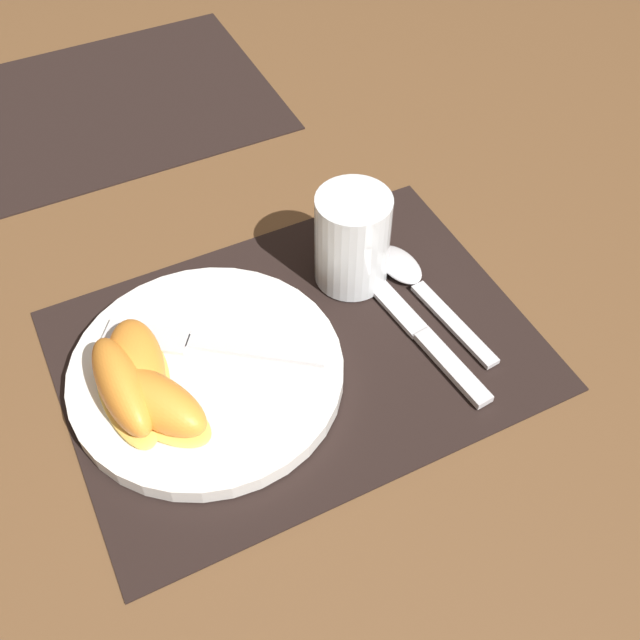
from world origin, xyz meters
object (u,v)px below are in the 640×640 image
at_px(plate, 207,372).
at_px(citrus_wedge_2, 155,402).
at_px(spoon, 413,280).
at_px(fork, 197,344).
at_px(citrus_wedge_1, 124,390).
at_px(knife, 410,321).
at_px(citrus_wedge_0, 136,368).
at_px(juice_glass, 352,244).

relative_size(plate, citrus_wedge_2, 2.07).
bearing_deg(spoon, citrus_wedge_2, -170.61).
xyz_separation_m(fork, citrus_wedge_2, (-0.05, -0.05, 0.01)).
height_order(spoon, citrus_wedge_1, citrus_wedge_1).
xyz_separation_m(knife, fork, (-0.19, 0.05, 0.02)).
bearing_deg(plate, spoon, 4.59).
height_order(knife, fork, fork).
distance_m(fork, citrus_wedge_0, 0.06).
height_order(fork, citrus_wedge_2, citrus_wedge_2).
bearing_deg(juice_glass, knife, -75.33).
height_order(plate, citrus_wedge_1, citrus_wedge_1).
relative_size(knife, fork, 1.32).
xyz_separation_m(spoon, fork, (-0.22, 0.01, 0.01)).
distance_m(plate, citrus_wedge_2, 0.06).
xyz_separation_m(juice_glass, citrus_wedge_1, (-0.24, -0.06, -0.01)).
xyz_separation_m(juice_glass, spoon, (0.05, -0.04, -0.04)).
bearing_deg(juice_glass, spoon, -36.12).
height_order(juice_glass, fork, juice_glass).
xyz_separation_m(knife, citrus_wedge_2, (-0.24, -0.00, 0.03)).
bearing_deg(citrus_wedge_2, citrus_wedge_0, 93.89).
xyz_separation_m(plate, citrus_wedge_1, (-0.07, -0.01, 0.03)).
xyz_separation_m(citrus_wedge_0, citrus_wedge_1, (-0.02, -0.02, 0.00)).
bearing_deg(juice_glass, plate, -162.49).
relative_size(juice_glass, citrus_wedge_2, 0.85).
distance_m(knife, citrus_wedge_2, 0.24).
bearing_deg(plate, citrus_wedge_2, -152.24).
distance_m(citrus_wedge_1, citrus_wedge_2, 0.03).
bearing_deg(fork, knife, -14.77).
relative_size(citrus_wedge_0, citrus_wedge_2, 0.98).
distance_m(juice_glass, citrus_wedge_0, 0.23).
height_order(spoon, citrus_wedge_2, citrus_wedge_2).
xyz_separation_m(spoon, citrus_wedge_1, (-0.29, -0.02, 0.03)).
bearing_deg(citrus_wedge_1, fork, 23.58).
bearing_deg(juice_glass, citrus_wedge_0, -169.70).
height_order(fork, citrus_wedge_0, citrus_wedge_0).
height_order(knife, citrus_wedge_2, citrus_wedge_2).
xyz_separation_m(spoon, citrus_wedge_0, (-0.27, -0.00, 0.03)).
bearing_deg(citrus_wedge_0, knife, -8.82).
bearing_deg(citrus_wedge_0, citrus_wedge_1, -129.20).
xyz_separation_m(plate, citrus_wedge_2, (-0.05, -0.03, 0.02)).
distance_m(spoon, citrus_wedge_2, 0.27).
xyz_separation_m(juice_glass, citrus_wedge_2, (-0.22, -0.08, -0.01)).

